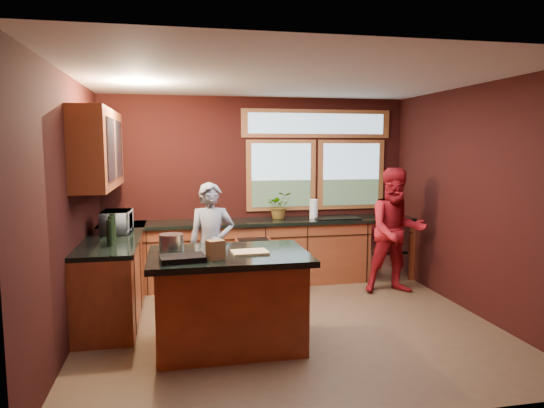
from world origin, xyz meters
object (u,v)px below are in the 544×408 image
object	(u,v)px
island	(229,299)
person_grey	(211,246)
person_red	(396,231)
cutting_board	(250,252)
stock_pot	(171,243)

from	to	relation	value
island	person_grey	distance (m)	1.25
person_red	cutting_board	bearing A→B (deg)	-142.55
island	stock_pot	world-z (taller)	stock_pot
cutting_board	stock_pot	size ratio (longest dim) A/B	1.46
island	person_red	world-z (taller)	person_red
person_red	island	bearing A→B (deg)	-145.64
island	person_grey	world-z (taller)	person_grey
island	cutting_board	world-z (taller)	cutting_board
cutting_board	stock_pot	xyz separation A→B (m)	(-0.75, 0.20, 0.08)
cutting_board	stock_pot	distance (m)	0.78
island	person_grey	xyz separation A→B (m)	(-0.08, 1.21, 0.29)
person_grey	person_red	size ratio (longest dim) A/B	0.91
person_grey	stock_pot	xyz separation A→B (m)	(-0.47, -1.06, 0.26)
island	person_grey	size ratio (longest dim) A/B	1.00
person_grey	stock_pot	distance (m)	1.19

